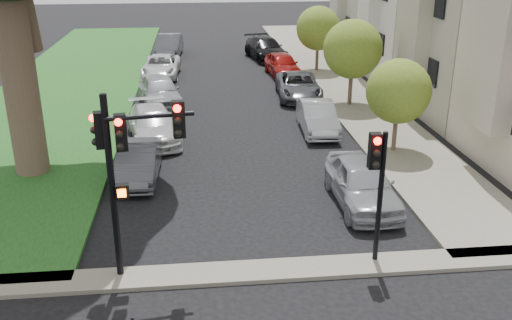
{
  "coord_description": "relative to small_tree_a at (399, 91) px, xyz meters",
  "views": [
    {
      "loc": [
        -1.69,
        -10.68,
        8.13
      ],
      "look_at": [
        0.0,
        5.0,
        2.0
      ],
      "focal_mm": 40.0,
      "sensor_mm": 36.0,
      "label": 1
    }
  ],
  "objects": [
    {
      "name": "car_parked_4",
      "position": [
        -2.8,
        19.67,
        -1.79
      ],
      "size": [
        3.03,
        5.55,
        1.53
      ],
      "primitive_type": "imported",
      "rotation": [
        0.0,
        0.0,
        0.18
      ],
      "color": "black",
      "rests_on": "ground"
    },
    {
      "name": "traffic_signal_main",
      "position": [
        -9.62,
        -8.14,
        0.79
      ],
      "size": [
        2.38,
        0.62,
        4.85
      ],
      "color": "black",
      "rests_on": "ground"
    },
    {
      "name": "car_parked_6",
      "position": [
        -9.78,
        2.62,
        -1.86
      ],
      "size": [
        2.78,
        5.02,
        1.38
      ],
      "primitive_type": "imported",
      "rotation": [
        0.0,
        0.0,
        0.19
      ],
      "color": "silver",
      "rests_on": "ground"
    },
    {
      "name": "car_parked_9",
      "position": [
        -9.74,
        21.6,
        -1.76
      ],
      "size": [
        2.03,
        4.9,
        1.58
      ],
      "primitive_type": "imported",
      "rotation": [
        0.0,
        0.0,
        -0.08
      ],
      "color": "#3F4247",
      "rests_on": "ground"
    },
    {
      "name": "car_parked_8",
      "position": [
        -10.03,
        14.85,
        -1.88
      ],
      "size": [
        2.46,
        4.9,
        1.33
      ],
      "primitive_type": "imported",
      "rotation": [
        0.0,
        0.0,
        -0.05
      ],
      "color": "silver",
      "rests_on": "ground"
    },
    {
      "name": "small_tree_b",
      "position": [
        0.0,
        6.91,
        0.42
      ],
      "size": [
        2.97,
        2.97,
        4.46
      ],
      "color": "brown",
      "rests_on": "ground"
    },
    {
      "name": "traffic_signal_secondary",
      "position": [
        -3.42,
        -8.18,
        0.03
      ],
      "size": [
        0.46,
        0.37,
        3.7
      ],
      "color": "black",
      "rests_on": "ground"
    },
    {
      "name": "car_parked_2",
      "position": [
        -2.35,
        8.84,
        -1.88
      ],
      "size": [
        2.55,
        4.99,
        1.35
      ],
      "primitive_type": "imported",
      "rotation": [
        0.0,
        0.0,
        -0.07
      ],
      "color": "#3F4247",
      "rests_on": "ground"
    },
    {
      "name": "car_parked_1",
      "position": [
        -2.53,
        2.96,
        -1.87
      ],
      "size": [
        1.61,
        4.17,
        1.35
      ],
      "primitive_type": "imported",
      "rotation": [
        0.0,
        0.0,
        -0.04
      ],
      "color": "#999BA0",
      "rests_on": "ground"
    },
    {
      "name": "car_parked_3",
      "position": [
        -2.41,
        14.24,
        -1.82
      ],
      "size": [
        2.09,
        4.41,
        1.46
      ],
      "primitive_type": "imported",
      "rotation": [
        0.0,
        0.0,
        0.09
      ],
      "color": "maroon",
      "rests_on": "ground"
    },
    {
      "name": "small_tree_c",
      "position": [
        -0.0,
        15.21,
        0.25
      ],
      "size": [
        2.81,
        2.81,
        4.21
      ],
      "color": "brown",
      "rests_on": "ground"
    },
    {
      "name": "car_parked_7",
      "position": [
        -9.76,
        8.07,
        -1.76
      ],
      "size": [
        2.76,
        4.94,
        1.59
      ],
      "primitive_type": "imported",
      "rotation": [
        0.0,
        0.0,
        0.2
      ],
      "color": "#999BA0",
      "rests_on": "ground"
    },
    {
      "name": "ground",
      "position": [
        -6.2,
        -10.37,
        -2.55
      ],
      "size": [
        140.0,
        140.0,
        0.0
      ],
      "primitive_type": "plane",
      "color": "black",
      "rests_on": "ground"
    },
    {
      "name": "sidewalk_cross",
      "position": [
        -6.2,
        -8.37,
        -2.49
      ],
      "size": [
        60.0,
        1.0,
        0.12
      ],
      "primitive_type": "cube",
      "color": "slate",
      "rests_on": "ground"
    },
    {
      "name": "car_parked_0",
      "position": [
        -2.66,
        -4.58,
        -1.8
      ],
      "size": [
        1.78,
        4.42,
        1.5
      ],
      "primitive_type": "imported",
      "rotation": [
        0.0,
        0.0,
        0.0
      ],
      "color": "#999BA0",
      "rests_on": "ground"
    },
    {
      "name": "car_parked_5",
      "position": [
        -10.05,
        -1.68,
        -1.9
      ],
      "size": [
        1.49,
        4.01,
        1.31
      ],
      "primitive_type": "imported",
      "rotation": [
        0.0,
        0.0,
        -0.03
      ],
      "color": "#3F4247",
      "rests_on": "ground"
    },
    {
      "name": "small_tree_a",
      "position": [
        0.0,
        0.0,
        0.0
      ],
      "size": [
        2.56,
        2.56,
        3.83
      ],
      "color": "brown",
      "rests_on": "ground"
    },
    {
      "name": "sidewalk_right",
      "position": [
        0.55,
        13.63,
        -2.49
      ],
      "size": [
        3.5,
        44.0,
        0.12
      ],
      "primitive_type": "cube",
      "color": "slate",
      "rests_on": "ground"
    },
    {
      "name": "grass_strip",
      "position": [
        -15.2,
        13.63,
        -2.49
      ],
      "size": [
        8.0,
        44.0,
        0.12
      ],
      "primitive_type": "cube",
      "color": "#1F421A",
      "rests_on": "ground"
    }
  ]
}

